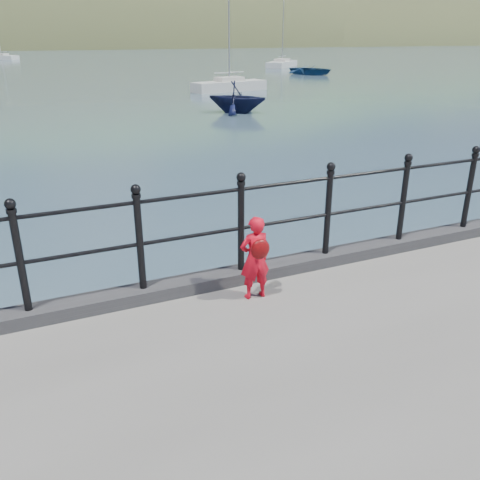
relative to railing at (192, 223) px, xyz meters
name	(u,v)px	position (x,y,z in m)	size (l,w,h in m)	color
ground	(193,354)	(0.00, 0.15, -1.82)	(600.00, 600.00, 0.00)	#2D4251
kerb	(194,284)	(0.00, 0.00, -0.75)	(60.00, 0.30, 0.15)	#28282B
railing	(192,223)	(0.00, 0.00, 0.00)	(18.11, 0.11, 1.20)	black
far_shore	(101,97)	(38.34, 239.56, -24.39)	(830.00, 200.00, 156.00)	#333A21
child	(255,257)	(0.56, -0.46, -0.33)	(0.36, 0.30, 0.97)	red
launch_blue	(311,70)	(27.55, 42.15, -1.33)	(3.38, 4.73, 0.98)	navy
launch_navy	(237,97)	(9.28, 19.77, -1.02)	(2.65, 3.07, 1.62)	black
sailboat_far	(282,64)	(31.55, 55.80, -1.48)	(6.88, 7.01, 10.84)	silver
sailboat_deep	(2,58)	(-1.25, 93.46, -1.48)	(5.45, 5.55, 8.88)	silver
sailboat_near	(229,86)	(13.30, 30.23, -1.48)	(5.88, 2.66, 7.89)	beige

